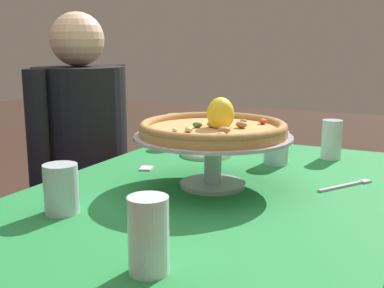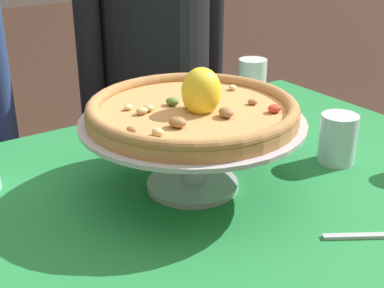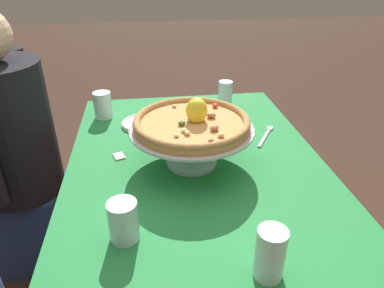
{
  "view_description": "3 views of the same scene",
  "coord_description": "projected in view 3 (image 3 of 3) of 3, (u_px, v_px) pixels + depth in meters",
  "views": [
    {
      "loc": [
        -1.16,
        -0.5,
        1.12
      ],
      "look_at": [
        0.04,
        0.09,
        0.84
      ],
      "focal_mm": 46.06,
      "sensor_mm": 36.0,
      "label": 1
    },
    {
      "loc": [
        -0.51,
        -0.74,
        1.23
      ],
      "look_at": [
        0.05,
        0.06,
        0.81
      ],
      "focal_mm": 49.9,
      "sensor_mm": 36.0,
      "label": 2
    },
    {
      "loc": [
        -1.05,
        0.16,
        1.41
      ],
      "look_at": [
        -0.04,
        0.02,
        0.85
      ],
      "focal_mm": 33.23,
      "sensor_mm": 36.0,
      "label": 3
    }
  ],
  "objects": [
    {
      "name": "water_glass_front_right",
      "position": [
        225.0,
        96.0,
        1.67
      ],
      "size": [
        0.07,
        0.07,
        0.13
      ],
      "color": "white",
      "rests_on": "dining_table"
    },
    {
      "name": "water_glass_back_right",
      "position": [
        103.0,
        107.0,
        1.58
      ],
      "size": [
        0.08,
        0.08,
        0.12
      ],
      "color": "white",
      "rests_on": "dining_table"
    },
    {
      "name": "water_glass_side_right",
      "position": [
        200.0,
        114.0,
        1.53
      ],
      "size": [
        0.08,
        0.08,
        0.11
      ],
      "color": "silver",
      "rests_on": "dining_table"
    },
    {
      "name": "pizza_stand",
      "position": [
        192.0,
        137.0,
        1.22
      ],
      "size": [
        0.42,
        0.42,
        0.14
      ],
      "color": "#B7B7C1",
      "rests_on": "dining_table"
    },
    {
      "name": "side_plate",
      "position": [
        142.0,
        123.0,
        1.53
      ],
      "size": [
        0.18,
        0.18,
        0.02
      ],
      "color": "silver",
      "rests_on": "dining_table"
    },
    {
      "name": "dining_table",
      "position": [
        197.0,
        188.0,
        1.3
      ],
      "size": [
        1.33,
        0.91,
        0.74
      ],
      "color": "olive",
      "rests_on": "ground"
    },
    {
      "name": "sugar_packet",
      "position": [
        119.0,
        156.0,
        1.3
      ],
      "size": [
        0.06,
        0.05,
        0.0
      ],
      "primitive_type": "cube",
      "rotation": [
        0.0,
        0.0,
        0.33
      ],
      "color": "beige",
      "rests_on": "dining_table"
    },
    {
      "name": "water_glass_back_left",
      "position": [
        124.0,
        223.0,
        0.92
      ],
      "size": [
        0.08,
        0.08,
        0.11
      ],
      "color": "silver",
      "rests_on": "dining_table"
    },
    {
      "name": "water_glass_side_left",
      "position": [
        270.0,
        257.0,
        0.81
      ],
      "size": [
        0.07,
        0.07,
        0.13
      ],
      "color": "white",
      "rests_on": "dining_table"
    },
    {
      "name": "dinner_fork",
      "position": [
        266.0,
        135.0,
        1.45
      ],
      "size": [
        0.17,
        0.12,
        0.01
      ],
      "color": "#B7B7C1",
      "rests_on": "dining_table"
    },
    {
      "name": "pizza",
      "position": [
        192.0,
        122.0,
        1.19
      ],
      "size": [
        0.39,
        0.39,
        0.1
      ],
      "color": "tan",
      "rests_on": "pizza_stand"
    },
    {
      "name": "diner_right",
      "position": [
        16.0,
        158.0,
        1.55
      ],
      "size": [
        0.52,
        0.39,
        1.24
      ],
      "color": "navy",
      "rests_on": "ground"
    }
  ]
}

